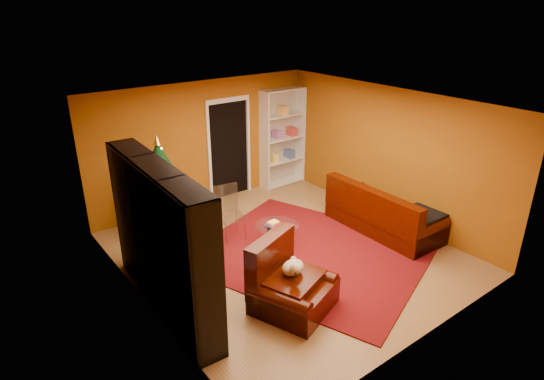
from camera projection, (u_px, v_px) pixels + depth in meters
floor at (286, 254)px, 7.93m from camera, size 5.00×5.50×0.05m
ceiling at (288, 103)px, 6.90m from camera, size 5.00×5.50×0.05m
wall_back at (203, 144)px, 9.45m from camera, size 5.00×0.05×2.60m
wall_left at (138, 227)px, 6.01m from camera, size 0.05×5.50×2.60m
wall_right at (388, 154)px, 8.82m from camera, size 0.05×5.50×2.60m
doorway at (229, 150)px, 9.85m from camera, size 1.06×0.60×2.16m
rug at (310, 253)px, 7.87m from camera, size 4.23×4.54×0.02m
media_unit at (162, 240)px, 6.15m from camera, size 0.55×2.80×2.14m
christmas_tree at (161, 186)px, 8.29m from camera, size 1.23×1.23×1.90m
gift_box_teal at (170, 221)px, 8.67m from camera, size 0.37×0.37×0.33m
gift_box_green at (207, 218)px, 8.89m from camera, size 0.30×0.30×0.24m
gift_box_red at (179, 220)px, 8.82m from camera, size 0.27×0.27×0.23m
white_bookshelf at (283, 138)px, 10.45m from camera, size 1.07×0.39×2.31m
armchair at (294, 283)px, 6.34m from camera, size 1.39×1.39×0.84m
dog at (293, 267)px, 6.32m from camera, size 0.48×0.42×0.27m
sofa at (385, 207)px, 8.53m from camera, size 1.01×2.20×0.94m
coffee_table at (277, 235)px, 8.08m from camera, size 0.86×0.86×0.49m
acrylic_chair at (231, 216)px, 8.21m from camera, size 0.53×0.57×0.91m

